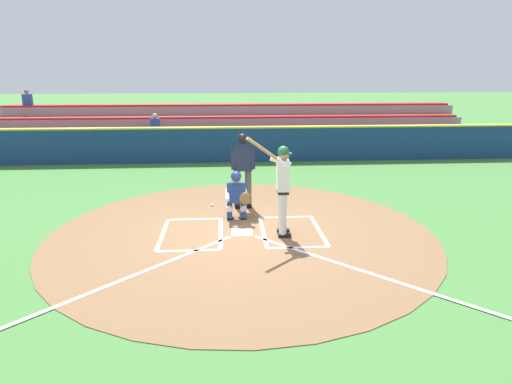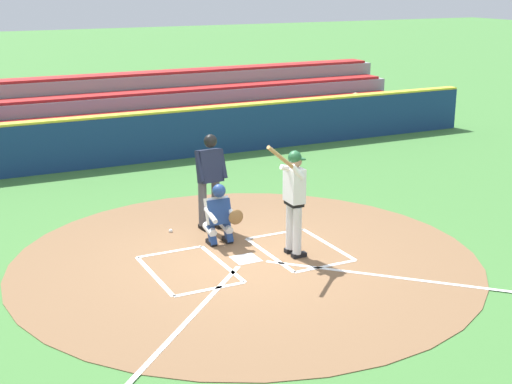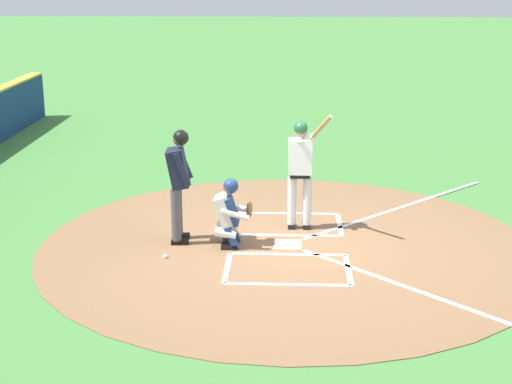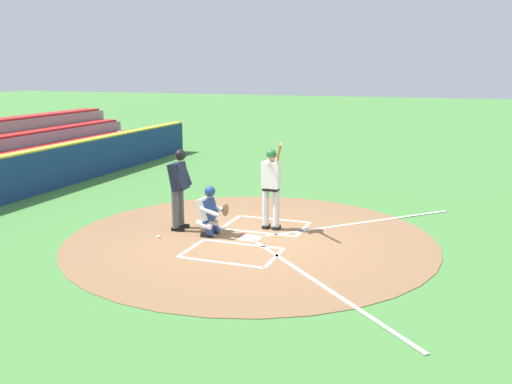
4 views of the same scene
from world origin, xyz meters
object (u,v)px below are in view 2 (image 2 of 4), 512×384
at_px(batter, 294,195).
at_px(baseball, 171,231).
at_px(catcher, 220,213).
at_px(plate_umpire, 210,175).

relative_size(batter, baseball, 28.76).
distance_m(catcher, baseball, 1.26).
bearing_deg(batter, baseball, -54.54).
relative_size(batter, catcher, 1.88).
relative_size(plate_umpire, baseball, 25.20).
distance_m(catcher, plate_umpire, 0.98).
distance_m(batter, catcher, 1.53).
xyz_separation_m(batter, plate_umpire, (0.72, -1.96, -0.02)).
bearing_deg(batter, catcher, -51.67).
bearing_deg(baseball, batter, 125.46).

